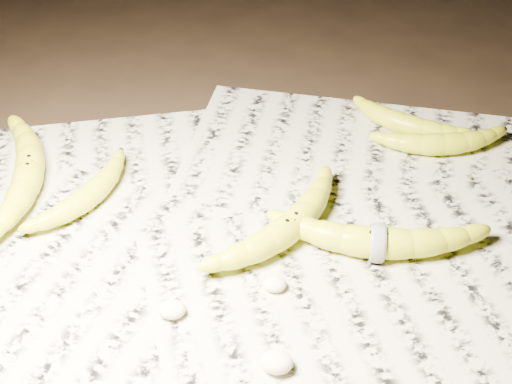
{
  "coord_description": "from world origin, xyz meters",
  "views": [
    {
      "loc": [
        -0.01,
        -0.68,
        0.63
      ],
      "look_at": [
        -0.03,
        0.01,
        0.05
      ],
      "focal_mm": 50.0,
      "sensor_mm": 36.0,
      "label": 1
    }
  ],
  "objects_px": {
    "banana_center": "(290,225)",
    "banana_upper_b": "(405,122)",
    "banana_left_b": "(89,193)",
    "banana_upper_a": "(443,142)",
    "banana_left_a": "(29,169)",
    "banana_taped": "(377,241)"
  },
  "relations": [
    {
      "from": "banana_taped",
      "to": "banana_left_b",
      "type": "bearing_deg",
      "value": 172.01
    },
    {
      "from": "banana_taped",
      "to": "banana_upper_a",
      "type": "height_order",
      "value": "banana_taped"
    },
    {
      "from": "banana_taped",
      "to": "banana_upper_b",
      "type": "height_order",
      "value": "banana_taped"
    },
    {
      "from": "banana_upper_a",
      "to": "banana_left_a",
      "type": "bearing_deg",
      "value": -177.32
    },
    {
      "from": "banana_left_a",
      "to": "banana_taped",
      "type": "height_order",
      "value": "same"
    },
    {
      "from": "banana_left_b",
      "to": "banana_taped",
      "type": "xyz_separation_m",
      "value": [
        0.37,
        -0.09,
        0.0
      ]
    },
    {
      "from": "banana_center",
      "to": "banana_taped",
      "type": "relative_size",
      "value": 0.9
    },
    {
      "from": "banana_upper_b",
      "to": "banana_upper_a",
      "type": "bearing_deg",
      "value": -16.9
    },
    {
      "from": "banana_center",
      "to": "banana_upper_b",
      "type": "relative_size",
      "value": 1.35
    },
    {
      "from": "banana_taped",
      "to": "banana_center",
      "type": "bearing_deg",
      "value": 171.28
    },
    {
      "from": "banana_center",
      "to": "banana_upper_b",
      "type": "xyz_separation_m",
      "value": [
        0.18,
        0.24,
        -0.0
      ]
    },
    {
      "from": "banana_center",
      "to": "banana_taped",
      "type": "bearing_deg",
      "value": -63.93
    },
    {
      "from": "banana_left_b",
      "to": "banana_center",
      "type": "xyz_separation_m",
      "value": [
        0.27,
        -0.06,
        0.0
      ]
    },
    {
      "from": "banana_center",
      "to": "banana_taped",
      "type": "height_order",
      "value": "same"
    },
    {
      "from": "banana_left_a",
      "to": "banana_taped",
      "type": "xyz_separation_m",
      "value": [
        0.46,
        -0.13,
        -0.0
      ]
    },
    {
      "from": "banana_center",
      "to": "banana_upper_b",
      "type": "height_order",
      "value": "banana_center"
    },
    {
      "from": "banana_center",
      "to": "banana_upper_a",
      "type": "distance_m",
      "value": 0.29
    },
    {
      "from": "banana_taped",
      "to": "banana_upper_b",
      "type": "xyz_separation_m",
      "value": [
        0.07,
        0.26,
        -0.0
      ]
    },
    {
      "from": "banana_upper_a",
      "to": "banana_center",
      "type": "bearing_deg",
      "value": -145.65
    },
    {
      "from": "banana_center",
      "to": "banana_taped",
      "type": "xyz_separation_m",
      "value": [
        0.11,
        -0.03,
        0.0
      ]
    },
    {
      "from": "banana_left_b",
      "to": "banana_upper_a",
      "type": "distance_m",
      "value": 0.51
    },
    {
      "from": "banana_taped",
      "to": "banana_upper_a",
      "type": "distance_m",
      "value": 0.24
    }
  ]
}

